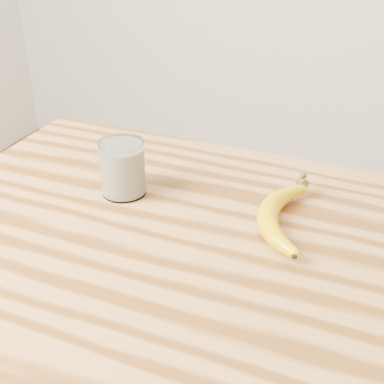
% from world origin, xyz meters
% --- Properties ---
extents(table, '(1.20, 0.80, 0.90)m').
position_xyz_m(table, '(0.00, 0.00, 0.77)').
color(table, '#A36E3B').
rests_on(table, ground).
extents(smoothie_glass, '(0.08, 0.08, 0.10)m').
position_xyz_m(smoothie_glass, '(-0.29, 0.15, 0.95)').
color(smoothie_glass, white).
rests_on(smoothie_glass, table).
extents(banana, '(0.15, 0.30, 0.03)m').
position_xyz_m(banana, '(-0.03, 0.14, 0.92)').
color(banana, '#CB9A00').
rests_on(banana, table).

